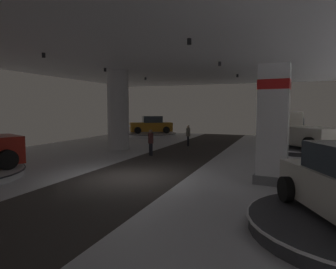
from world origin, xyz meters
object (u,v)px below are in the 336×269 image
at_px(display_platform_deep_left, 151,134).
at_px(visitor_walking_far, 151,141).
at_px(column_left, 118,110).
at_px(pickup_truck_far_right, 298,132).
at_px(display_car_deep_left, 151,125).
at_px(display_car_deep_right, 290,129).
at_px(visitor_walking_near, 188,134).
at_px(display_platform_deep_right, 290,139).
at_px(brand_sign_pylon, 273,123).
at_px(display_platform_far_right, 301,148).

height_order(display_platform_deep_left, visitor_walking_far, visitor_walking_far).
bearing_deg(visitor_walking_far, column_left, 149.60).
height_order(pickup_truck_far_right, display_car_deep_left, pickup_truck_far_right).
height_order(display_car_deep_right, visitor_walking_near, display_car_deep_right).
relative_size(pickup_truck_far_right, display_platform_deep_right, 1.17).
xyz_separation_m(display_platform_deep_left, visitor_walking_far, (5.06, -11.30, 0.70)).
height_order(display_platform_deep_right, visitor_walking_far, visitor_walking_far).
bearing_deg(display_car_deep_right, column_left, -140.57).
height_order(display_car_deep_right, display_car_deep_left, display_car_deep_left).
bearing_deg(display_car_deep_left, pickup_truck_far_right, -22.99).
height_order(display_car_deep_left, visitor_walking_near, display_car_deep_left).
relative_size(display_platform_deep_right, display_platform_deep_left, 0.90).
bearing_deg(brand_sign_pylon, display_car_deep_right, 86.45).
bearing_deg(display_car_deep_left, visitor_walking_near, -46.54).
xyz_separation_m(pickup_truck_far_right, visitor_walking_near, (-7.65, -0.42, -0.34)).
distance_m(brand_sign_pylon, display_platform_deep_left, 20.21).
distance_m(display_car_deep_left, visitor_walking_far, 12.39).
relative_size(pickup_truck_far_right, visitor_walking_far, 3.39).
height_order(pickup_truck_far_right, visitor_walking_near, pickup_truck_far_right).
relative_size(display_platform_deep_right, display_car_deep_right, 1.01).
bearing_deg(column_left, pickup_truck_far_right, 16.95).
relative_size(column_left, brand_sign_pylon, 1.22).
distance_m(brand_sign_pylon, display_car_deep_right, 16.23).
distance_m(display_platform_deep_right, display_platform_deep_left, 13.19).
relative_size(display_car_deep_right, display_car_deep_left, 1.01).
bearing_deg(display_car_deep_right, visitor_walking_far, -125.27).
bearing_deg(visitor_walking_far, display_platform_far_right, 31.80).
relative_size(display_platform_deep_left, display_car_deep_left, 1.14).
bearing_deg(visitor_walking_near, brand_sign_pylon, -57.41).
height_order(brand_sign_pylon, visitor_walking_far, brand_sign_pylon).
bearing_deg(brand_sign_pylon, display_platform_deep_left, 127.23).
xyz_separation_m(visitor_walking_near, visitor_walking_far, (-0.78, -5.18, 0.00)).
bearing_deg(display_car_deep_left, display_platform_deep_left, -148.14).
height_order(pickup_truck_far_right, display_platform_deep_right, pickup_truck_far_right).
relative_size(display_car_deep_left, visitor_walking_far, 2.84).
bearing_deg(column_left, display_car_deep_right, 39.43).
relative_size(display_platform_deep_right, display_car_deep_left, 1.02).
bearing_deg(display_platform_deep_left, display_platform_far_right, -23.44).
distance_m(pickup_truck_far_right, display_platform_deep_right, 5.94).
distance_m(pickup_truck_far_right, display_platform_deep_left, 14.69).
height_order(pickup_truck_far_right, display_platform_deep_left, pickup_truck_far_right).
relative_size(display_car_deep_right, visitor_walking_far, 2.86).
bearing_deg(display_platform_deep_right, display_platform_far_right, -85.17).
distance_m(column_left, visitor_walking_far, 4.35).
relative_size(brand_sign_pylon, display_platform_deep_right, 0.97).
height_order(display_car_deep_right, visitor_walking_far, display_car_deep_right).
bearing_deg(pickup_truck_far_right, display_platform_deep_left, 157.11).
height_order(display_platform_deep_right, display_car_deep_left, display_car_deep_left).
height_order(display_car_deep_right, display_platform_deep_left, display_car_deep_right).
bearing_deg(display_car_deep_right, pickup_truck_far_right, -86.75).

